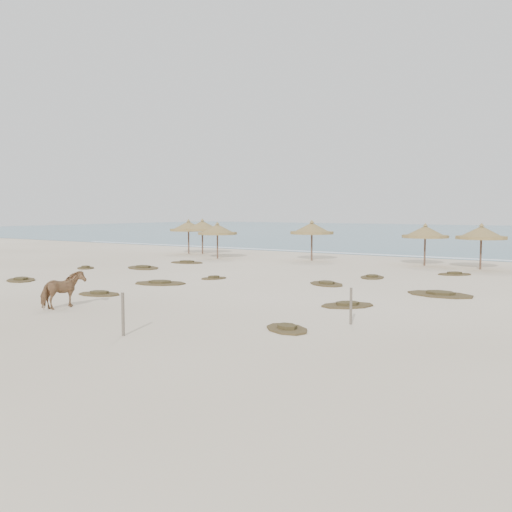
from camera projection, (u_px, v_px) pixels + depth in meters
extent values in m
plane|color=beige|center=(158.00, 295.00, 24.20)|extent=(160.00, 160.00, 0.00)
cube|color=#2A6580|center=(505.00, 234.00, 86.21)|extent=(200.00, 100.00, 0.01)
cube|color=white|center=(385.00, 255.00, 45.70)|extent=(70.00, 0.60, 0.01)
cylinder|color=brown|center=(189.00, 241.00, 47.19)|extent=(0.12, 0.12, 2.15)
cylinder|color=#9A7E46|center=(189.00, 230.00, 47.12)|extent=(4.02, 4.02, 0.18)
cone|color=#9A7E46|center=(189.00, 226.00, 47.10)|extent=(3.89, 3.89, 0.77)
cone|color=#9A7E46|center=(188.00, 220.00, 47.06)|extent=(0.37, 0.37, 0.23)
cylinder|color=brown|center=(202.00, 241.00, 46.87)|extent=(0.12, 0.12, 2.19)
cylinder|color=#9A7E46|center=(202.00, 230.00, 46.80)|extent=(3.97, 3.97, 0.19)
cone|color=#9A7E46|center=(202.00, 225.00, 46.77)|extent=(3.84, 3.84, 0.78)
cone|color=#9A7E46|center=(202.00, 220.00, 46.73)|extent=(0.37, 0.37, 0.23)
cylinder|color=brown|center=(217.00, 245.00, 42.42)|extent=(0.12, 0.12, 2.05)
cylinder|color=#9A7E46|center=(217.00, 233.00, 42.35)|extent=(3.66, 3.66, 0.18)
cone|color=#9A7E46|center=(217.00, 229.00, 42.32)|extent=(3.54, 3.54, 0.73)
cone|color=#9A7E46|center=(217.00, 223.00, 42.29)|extent=(0.35, 0.35, 0.22)
cylinder|color=brown|center=(312.00, 245.00, 40.60)|extent=(0.12, 0.12, 2.18)
cylinder|color=#9A7E46|center=(312.00, 233.00, 40.53)|extent=(4.05, 4.05, 0.19)
cone|color=#9A7E46|center=(312.00, 228.00, 40.50)|extent=(3.92, 3.92, 0.78)
cone|color=#9A7E46|center=(312.00, 221.00, 40.47)|extent=(0.37, 0.37, 0.23)
cylinder|color=brown|center=(425.00, 250.00, 36.98)|extent=(0.12, 0.12, 2.08)
cylinder|color=#9A7E46|center=(425.00, 236.00, 36.91)|extent=(3.02, 3.02, 0.18)
cone|color=#9A7E46|center=(425.00, 231.00, 36.88)|extent=(2.92, 2.92, 0.74)
cone|color=#9A7E46|center=(425.00, 225.00, 36.85)|extent=(0.36, 0.36, 0.22)
cylinder|color=brown|center=(481.00, 252.00, 34.62)|extent=(0.12, 0.12, 2.12)
cylinder|color=#9A7E46|center=(481.00, 238.00, 34.55)|extent=(3.69, 3.69, 0.18)
cone|color=#9A7E46|center=(481.00, 232.00, 34.52)|extent=(3.57, 3.57, 0.76)
cone|color=#9A7E46|center=(482.00, 225.00, 34.49)|extent=(0.36, 0.36, 0.22)
imported|color=brown|center=(63.00, 290.00, 20.91)|extent=(0.82, 1.65, 1.36)
cylinder|color=#695C4F|center=(123.00, 314.00, 16.33)|extent=(0.11, 0.11, 1.25)
cylinder|color=#695C4F|center=(351.00, 306.00, 17.97)|extent=(0.10, 0.10, 1.17)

